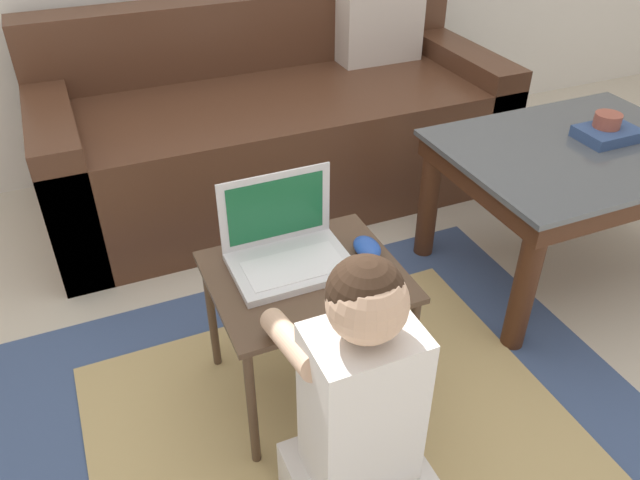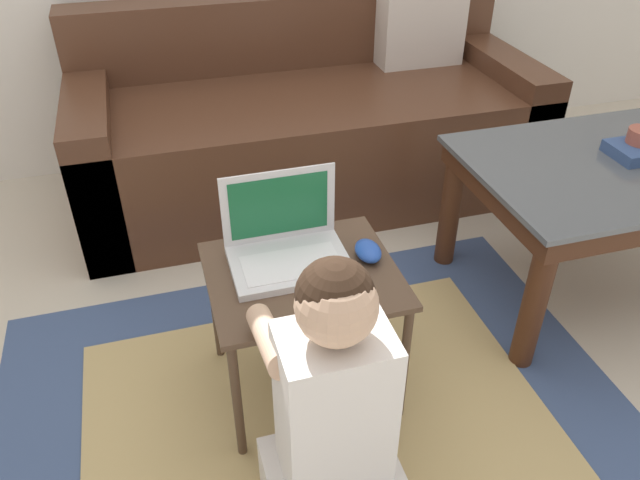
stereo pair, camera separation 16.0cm
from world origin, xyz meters
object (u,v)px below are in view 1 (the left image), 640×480
couch (276,127)px  coffee_table (574,168)px  laptop_desk (306,291)px  laptop (288,251)px  computer_mouse (367,247)px  person_seated (359,416)px  book_on_table (608,134)px  cup_on_table (606,126)px

couch → coffee_table: bearing=-53.7°
couch → laptop_desk: couch is taller
coffee_table → laptop_desk: 1.04m
couch → laptop: 1.13m
computer_mouse → person_seated: bearing=-118.2°
coffee_table → person_seated: person_seated is taller
couch → book_on_table: (0.82, -0.94, 0.23)m
book_on_table → coffee_table: bearing=-175.4°
cup_on_table → book_on_table: cup_on_table is taller
cup_on_table → book_on_table: (0.00, -0.01, -0.02)m
coffee_table → laptop: bearing=-174.1°
couch → book_on_table: couch is taller
laptop → person_seated: (-0.02, -0.46, -0.12)m
laptop_desk → book_on_table: book_on_table is taller
couch → cup_on_table: bearing=-48.7°
laptop → book_on_table: laptop is taller
coffee_table → computer_mouse: 0.85m
coffee_table → book_on_table: bearing=4.6°
couch → laptop_desk: (-0.32, -1.12, 0.07)m
laptop → computer_mouse: (0.21, -0.05, -0.02)m
computer_mouse → book_on_table: (0.96, 0.16, 0.08)m
laptop_desk → cup_on_table: size_ratio=5.61×
coffee_table → laptop_desk: (-1.02, -0.17, -0.06)m
coffee_table → book_on_table: (0.12, 0.01, 0.10)m
couch → computer_mouse: size_ratio=18.77×
laptop_desk → book_on_table: bearing=9.1°
laptop_desk → coffee_table: bearing=9.6°
couch → book_on_table: bearing=-49.1°
laptop_desk → computer_mouse: size_ratio=4.93×
laptop → cup_on_table: laptop is taller
computer_mouse → book_on_table: size_ratio=0.51×
couch → computer_mouse: bearing=-97.3°
coffee_table → computer_mouse: bearing=-169.7°
couch → person_seated: bearing=-103.5°
couch → coffee_table: (0.70, -0.95, 0.13)m
laptop → computer_mouse: bearing=-12.4°
couch → person_seated: size_ratio=2.50×
laptop_desk → cup_on_table: (1.14, 0.20, 0.18)m
couch → laptop_desk: bearing=-106.1°
coffee_table → book_on_table: 0.15m
couch → laptop_desk: 1.17m
person_seated → cup_on_table: (1.18, 0.59, 0.20)m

